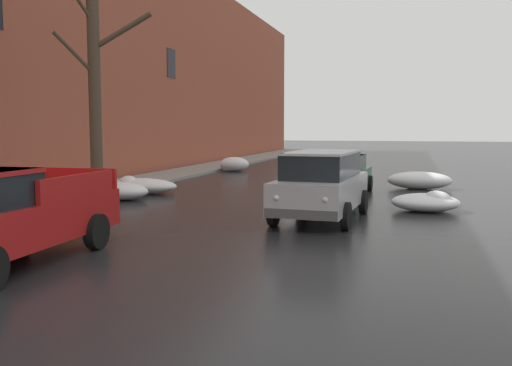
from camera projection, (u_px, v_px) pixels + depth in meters
name	position (u px, v px, depth m)	size (l,w,h in m)	color
left_sidewalk_slab	(94.00, 190.00, 21.62)	(2.63, 80.00, 0.13)	gray
brick_townhouse_facade	(47.00, 34.00, 21.51)	(0.63, 80.00, 11.92)	#9E4C38
snow_bank_near_corner_left	(233.00, 165.00, 31.52)	(1.68, 1.22, 0.81)	white
snow_bank_along_left_kerb	(429.00, 202.00, 16.62)	(1.96, 1.49, 0.64)	white
snow_bank_mid_block_left	(140.00, 186.00, 21.09)	(2.78, 1.42, 0.67)	white
snow_bank_near_corner_right	(419.00, 180.00, 22.62)	(2.50, 1.27, 0.70)	white
snow_bank_along_right_kerb	(119.00, 191.00, 19.32)	(2.01, 1.36, 0.59)	white
bare_tree_mid_block	(95.00, 87.00, 18.43)	(2.61, 1.82, 7.32)	#4C3D2D
suv_silver_parked_kerbside_close	(322.00, 183.00, 15.16)	(2.22, 4.63, 1.82)	#B7B7BC
sedan_green_parked_kerbside_mid	(341.00, 173.00, 21.05)	(2.12, 4.10, 1.42)	#1E5633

